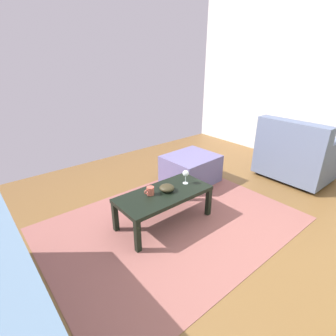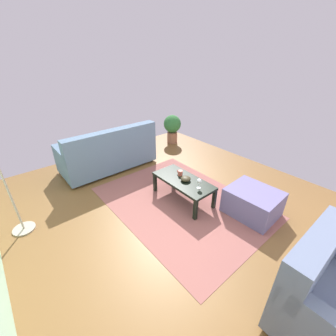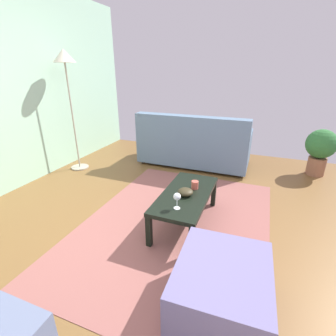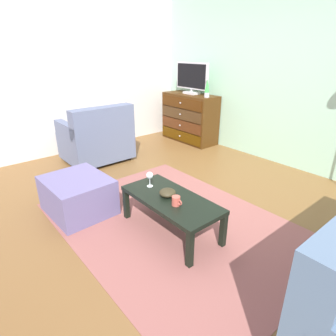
{
  "view_description": "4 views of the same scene",
  "coord_description": "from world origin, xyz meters",
  "px_view_note": "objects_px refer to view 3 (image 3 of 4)",
  "views": [
    {
      "loc": [
        1.73,
        1.56,
        1.67
      ],
      "look_at": [
        0.29,
        -0.18,
        0.69
      ],
      "focal_mm": 27.67,
      "sensor_mm": 36.0,
      "label": 1
    },
    {
      "loc": [
        -1.83,
        1.77,
        2.15
      ],
      "look_at": [
        0.29,
        -0.01,
        0.66
      ],
      "focal_mm": 23.35,
      "sensor_mm": 36.0,
      "label": 2
    },
    {
      "loc": [
        -1.91,
        -0.93,
        1.57
      ],
      "look_at": [
        0.03,
        -0.18,
        0.71
      ],
      "focal_mm": 26.31,
      "sensor_mm": 36.0,
      "label": 3
    },
    {
      "loc": [
        2.01,
        -1.8,
        1.65
      ],
      "look_at": [
        -0.07,
        -0.05,
        0.49
      ],
      "focal_mm": 30.18,
      "sensor_mm": 36.0,
      "label": 4
    }
  ],
  "objects_px": {
    "mug": "(195,185)",
    "ottoman": "(221,290)",
    "potted_plant": "(320,148)",
    "wine_glass": "(177,197)",
    "coffee_table": "(186,197)",
    "standing_lamp": "(66,68)",
    "bowl_decorative": "(185,192)",
    "couch_large": "(194,146)"
  },
  "relations": [
    {
      "from": "coffee_table",
      "to": "wine_glass",
      "type": "bearing_deg",
      "value": -178.09
    },
    {
      "from": "wine_glass",
      "to": "couch_large",
      "type": "xyz_separation_m",
      "value": [
        2.04,
        0.41,
        -0.14
      ]
    },
    {
      "from": "couch_large",
      "to": "potted_plant",
      "type": "xyz_separation_m",
      "value": [
        0.27,
        -1.91,
        0.1
      ]
    },
    {
      "from": "wine_glass",
      "to": "ottoman",
      "type": "relative_size",
      "value": 0.22
    },
    {
      "from": "coffee_table",
      "to": "couch_large",
      "type": "relative_size",
      "value": 0.55
    },
    {
      "from": "wine_glass",
      "to": "potted_plant",
      "type": "xyz_separation_m",
      "value": [
        2.32,
        -1.5,
        -0.05
      ]
    },
    {
      "from": "wine_glass",
      "to": "standing_lamp",
      "type": "bearing_deg",
      "value": 60.91
    },
    {
      "from": "standing_lamp",
      "to": "potted_plant",
      "type": "height_order",
      "value": "standing_lamp"
    },
    {
      "from": "couch_large",
      "to": "standing_lamp",
      "type": "bearing_deg",
      "value": 116.05
    },
    {
      "from": "mug",
      "to": "potted_plant",
      "type": "relative_size",
      "value": 0.16
    },
    {
      "from": "wine_glass",
      "to": "ottoman",
      "type": "height_order",
      "value": "wine_glass"
    },
    {
      "from": "couch_large",
      "to": "mug",
      "type": "bearing_deg",
      "value": -163.9
    },
    {
      "from": "mug",
      "to": "potted_plant",
      "type": "height_order",
      "value": "potted_plant"
    },
    {
      "from": "ottoman",
      "to": "potted_plant",
      "type": "relative_size",
      "value": 0.97
    },
    {
      "from": "mug",
      "to": "ottoman",
      "type": "distance_m",
      "value": 1.17
    },
    {
      "from": "bowl_decorative",
      "to": "ottoman",
      "type": "height_order",
      "value": "bowl_decorative"
    },
    {
      "from": "bowl_decorative",
      "to": "couch_large",
      "type": "bearing_deg",
      "value": 13.03
    },
    {
      "from": "standing_lamp",
      "to": "coffee_table",
      "type": "bearing_deg",
      "value": -112.36
    },
    {
      "from": "standing_lamp",
      "to": "mug",
      "type": "bearing_deg",
      "value": -108.75
    },
    {
      "from": "coffee_table",
      "to": "standing_lamp",
      "type": "height_order",
      "value": "standing_lamp"
    },
    {
      "from": "ottoman",
      "to": "couch_large",
      "type": "bearing_deg",
      "value": 19.59
    },
    {
      "from": "bowl_decorative",
      "to": "coffee_table",
      "type": "bearing_deg",
      "value": 7.23
    },
    {
      "from": "couch_large",
      "to": "ottoman",
      "type": "relative_size",
      "value": 2.59
    },
    {
      "from": "bowl_decorative",
      "to": "wine_glass",
      "type": "bearing_deg",
      "value": -178.97
    },
    {
      "from": "coffee_table",
      "to": "couch_large",
      "type": "bearing_deg",
      "value": 13.18
    },
    {
      "from": "bowl_decorative",
      "to": "standing_lamp",
      "type": "distance_m",
      "value": 2.61
    },
    {
      "from": "potted_plant",
      "to": "wine_glass",
      "type": "bearing_deg",
      "value": 147.12
    },
    {
      "from": "ottoman",
      "to": "mug",
      "type": "bearing_deg",
      "value": 24.59
    },
    {
      "from": "coffee_table",
      "to": "couch_large",
      "type": "height_order",
      "value": "couch_large"
    },
    {
      "from": "standing_lamp",
      "to": "ottoman",
      "type": "bearing_deg",
      "value": -123.85
    },
    {
      "from": "coffee_table",
      "to": "mug",
      "type": "xyz_separation_m",
      "value": [
        0.14,
        -0.06,
        0.09
      ]
    },
    {
      "from": "coffee_table",
      "to": "couch_large",
      "type": "xyz_separation_m",
      "value": [
        1.73,
        0.4,
        0.02
      ]
    },
    {
      "from": "mug",
      "to": "bowl_decorative",
      "type": "height_order",
      "value": "mug"
    },
    {
      "from": "coffee_table",
      "to": "potted_plant",
      "type": "xyz_separation_m",
      "value": [
        2.0,
        -1.51,
        0.12
      ]
    },
    {
      "from": "coffee_table",
      "to": "potted_plant",
      "type": "distance_m",
      "value": 2.51
    },
    {
      "from": "couch_large",
      "to": "standing_lamp",
      "type": "height_order",
      "value": "standing_lamp"
    },
    {
      "from": "bowl_decorative",
      "to": "potted_plant",
      "type": "relative_size",
      "value": 0.22
    },
    {
      "from": "wine_glass",
      "to": "standing_lamp",
      "type": "relative_size",
      "value": 0.09
    },
    {
      "from": "wine_glass",
      "to": "coffee_table",
      "type": "bearing_deg",
      "value": 1.91
    },
    {
      "from": "coffee_table",
      "to": "bowl_decorative",
      "type": "bearing_deg",
      "value": -172.77
    },
    {
      "from": "wine_glass",
      "to": "mug",
      "type": "distance_m",
      "value": 0.46
    },
    {
      "from": "couch_large",
      "to": "wine_glass",
      "type": "bearing_deg",
      "value": -168.52
    }
  ]
}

